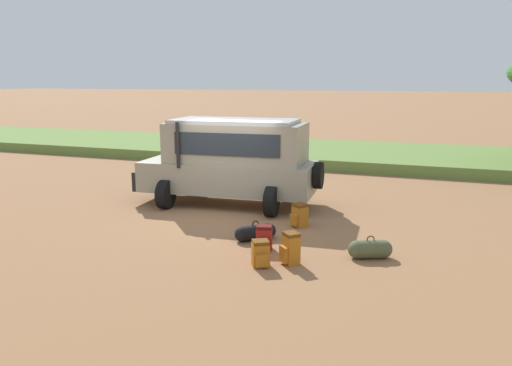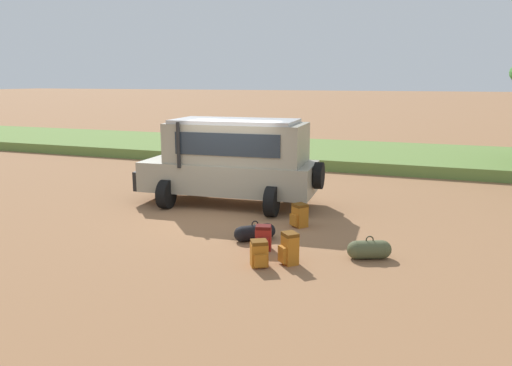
{
  "view_description": "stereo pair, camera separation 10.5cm",
  "coord_description": "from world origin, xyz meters",
  "px_view_note": "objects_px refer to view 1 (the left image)",
  "views": [
    {
      "loc": [
        5.2,
        -11.63,
        3.51
      ],
      "look_at": [
        0.99,
        -0.22,
        1.0
      ],
      "focal_mm": 35.0,
      "sensor_mm": 36.0,
      "label": 1
    },
    {
      "loc": [
        5.3,
        -11.59,
        3.51
      ],
      "look_at": [
        0.99,
        -0.22,
        1.0
      ],
      "focal_mm": 35.0,
      "sensor_mm": 36.0,
      "label": 2
    }
  ],
  "objects_px": {
    "backpack_outermost": "(300,215)",
    "duffel_bag_low_black_case": "(255,232)",
    "backpack_cluster_center": "(264,238)",
    "backpack_beside_front_wheel": "(261,254)",
    "duffel_bag_soft_canvas": "(370,249)",
    "safari_vehicle": "(232,160)",
    "backpack_near_rear_wheel": "(291,249)"
  },
  "relations": [
    {
      "from": "backpack_outermost",
      "to": "backpack_cluster_center",
      "type": "bearing_deg",
      "value": -97.18
    },
    {
      "from": "backpack_outermost",
      "to": "duffel_bag_soft_canvas",
      "type": "relative_size",
      "value": 0.67
    },
    {
      "from": "safari_vehicle",
      "to": "backpack_near_rear_wheel",
      "type": "distance_m",
      "value": 5.07
    },
    {
      "from": "backpack_outermost",
      "to": "duffel_bag_low_black_case",
      "type": "xyz_separation_m",
      "value": [
        -0.65,
        -1.35,
        -0.1
      ]
    },
    {
      "from": "backpack_outermost",
      "to": "duffel_bag_low_black_case",
      "type": "relative_size",
      "value": 0.71
    },
    {
      "from": "backpack_outermost",
      "to": "backpack_near_rear_wheel",
      "type": "bearing_deg",
      "value": -78.59
    },
    {
      "from": "backpack_cluster_center",
      "to": "backpack_near_rear_wheel",
      "type": "height_order",
      "value": "backpack_near_rear_wheel"
    },
    {
      "from": "backpack_near_rear_wheel",
      "to": "backpack_cluster_center",
      "type": "bearing_deg",
      "value": 141.92
    },
    {
      "from": "safari_vehicle",
      "to": "duffel_bag_soft_canvas",
      "type": "bearing_deg",
      "value": -36.15
    },
    {
      "from": "backpack_beside_front_wheel",
      "to": "backpack_outermost",
      "type": "distance_m",
      "value": 2.83
    },
    {
      "from": "backpack_near_rear_wheel",
      "to": "backpack_outermost",
      "type": "relative_size",
      "value": 1.11
    },
    {
      "from": "backpack_near_rear_wheel",
      "to": "duffel_bag_soft_canvas",
      "type": "height_order",
      "value": "backpack_near_rear_wheel"
    },
    {
      "from": "backpack_cluster_center",
      "to": "backpack_outermost",
      "type": "distance_m",
      "value": 1.94
    },
    {
      "from": "safari_vehicle",
      "to": "duffel_bag_soft_canvas",
      "type": "xyz_separation_m",
      "value": [
        4.34,
        -3.17,
        -1.11
      ]
    },
    {
      "from": "backpack_beside_front_wheel",
      "to": "duffel_bag_low_black_case",
      "type": "distance_m",
      "value": 1.62
    },
    {
      "from": "duffel_bag_low_black_case",
      "to": "backpack_beside_front_wheel",
      "type": "bearing_deg",
      "value": -66.23
    },
    {
      "from": "backpack_beside_front_wheel",
      "to": "duffel_bag_soft_canvas",
      "type": "bearing_deg",
      "value": 31.34
    },
    {
      "from": "backpack_cluster_center",
      "to": "backpack_outermost",
      "type": "xyz_separation_m",
      "value": [
        0.24,
        1.92,
        0.02
      ]
    },
    {
      "from": "duffel_bag_low_black_case",
      "to": "duffel_bag_soft_canvas",
      "type": "height_order",
      "value": "duffel_bag_soft_canvas"
    },
    {
      "from": "backpack_beside_front_wheel",
      "to": "backpack_outermost",
      "type": "relative_size",
      "value": 0.9
    },
    {
      "from": "duffel_bag_low_black_case",
      "to": "duffel_bag_soft_canvas",
      "type": "relative_size",
      "value": 0.94
    },
    {
      "from": "safari_vehicle",
      "to": "backpack_cluster_center",
      "type": "distance_m",
      "value": 4.19
    },
    {
      "from": "backpack_outermost",
      "to": "duffel_bag_low_black_case",
      "type": "distance_m",
      "value": 1.5
    },
    {
      "from": "backpack_beside_front_wheel",
      "to": "safari_vehicle",
      "type": "bearing_deg",
      "value": 119.18
    },
    {
      "from": "backpack_cluster_center",
      "to": "duffel_bag_low_black_case",
      "type": "distance_m",
      "value": 0.71
    },
    {
      "from": "backpack_near_rear_wheel",
      "to": "duffel_bag_low_black_case",
      "type": "bearing_deg",
      "value": 134.95
    },
    {
      "from": "backpack_beside_front_wheel",
      "to": "duffel_bag_low_black_case",
      "type": "relative_size",
      "value": 0.64
    },
    {
      "from": "backpack_cluster_center",
      "to": "duffel_bag_soft_canvas",
      "type": "distance_m",
      "value": 2.18
    },
    {
      "from": "backpack_cluster_center",
      "to": "backpack_outermost",
      "type": "height_order",
      "value": "backpack_outermost"
    },
    {
      "from": "backpack_beside_front_wheel",
      "to": "duffel_bag_low_black_case",
      "type": "height_order",
      "value": "backpack_beside_front_wheel"
    },
    {
      "from": "backpack_cluster_center",
      "to": "duffel_bag_soft_canvas",
      "type": "bearing_deg",
      "value": 6.81
    },
    {
      "from": "duffel_bag_low_black_case",
      "to": "duffel_bag_soft_canvas",
      "type": "xyz_separation_m",
      "value": [
        2.57,
        -0.31,
        0.01
      ]
    }
  ]
}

